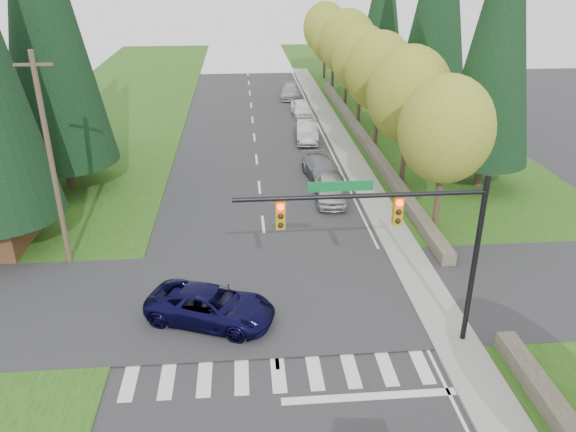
{
  "coord_description": "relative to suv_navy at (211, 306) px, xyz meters",
  "views": [
    {
      "loc": [
        -0.98,
        -12.49,
        13.44
      ],
      "look_at": [
        0.96,
        10.43,
        2.8
      ],
      "focal_mm": 35.0,
      "sensor_mm": 36.0,
      "label": 1
    }
  ],
  "objects": [
    {
      "name": "decid_tree_6",
      "position": [
        11.67,
        49.4,
        5.14
      ],
      "size": [
        5.2,
        5.2,
        8.86
      ],
      "color": "#38281C",
      "rests_on": "ground"
    },
    {
      "name": "traffic_signal",
      "position": [
        6.84,
        -2.11,
        4.26
      ],
      "size": [
        8.7,
        0.37,
        6.8
      ],
      "color": "black",
      "rests_on": "ground"
    },
    {
      "name": "parked_car_c",
      "position": [
        6.67,
        24.01,
        0.05
      ],
      "size": [
        2.05,
        4.82,
        1.55
      ],
      "primitive_type": "imported",
      "rotation": [
        0.0,
        0.0,
        -0.09
      ],
      "color": "#B3B2B7",
      "rests_on": "ground"
    },
    {
      "name": "stone_wall_north",
      "position": [
        11.07,
        23.4,
        -0.37
      ],
      "size": [
        0.7,
        40.0,
        0.7
      ],
      "primitive_type": "cube",
      "color": "#4C4438",
      "rests_on": "ground"
    },
    {
      "name": "decid_tree_1",
      "position": [
        11.77,
        14.4,
        5.08
      ],
      "size": [
        5.2,
        5.2,
        8.8
      ],
      "color": "#38281C",
      "rests_on": "ground"
    },
    {
      "name": "parked_car_e",
      "position": [
        6.67,
        39.19,
        -0.04
      ],
      "size": [
        2.43,
        4.88,
        1.36
      ],
      "primitive_type": "imported",
      "rotation": [
        0.0,
        0.0,
        -0.11
      ],
      "color": "#A0A1A5",
      "rests_on": "ground"
    },
    {
      "name": "decid_tree_4",
      "position": [
        11.77,
        35.4,
        5.34
      ],
      "size": [
        5.4,
        5.4,
        9.18
      ],
      "color": "#38281C",
      "rests_on": "ground"
    },
    {
      "name": "parked_car_d",
      "position": [
        7.06,
        31.93,
        0.0
      ],
      "size": [
        1.91,
        4.31,
        1.44
      ],
      "primitive_type": "imported",
      "rotation": [
        0.0,
        0.0,
        0.05
      ],
      "color": "white",
      "rests_on": "ground"
    },
    {
      "name": "sidewalk_east",
      "position": [
        9.37,
        15.4,
        -0.65
      ],
      "size": [
        1.8,
        80.0,
        0.13
      ],
      "primitive_type": "cube",
      "color": "gray",
      "rests_on": "ground"
    },
    {
      "name": "decid_tree_0",
      "position": [
        11.67,
        7.4,
        4.88
      ],
      "size": [
        4.8,
        4.8,
        8.37
      ],
      "color": "#38281C",
      "rests_on": "ground"
    },
    {
      "name": "parked_car_b",
      "position": [
        6.67,
        15.52,
        -0.03
      ],
      "size": [
        2.54,
        4.97,
        1.38
      ],
      "primitive_type": "imported",
      "rotation": [
        0.0,
        0.0,
        0.13
      ],
      "color": "slate",
      "rests_on": "ground"
    },
    {
      "name": "decid_tree_5",
      "position": [
        11.57,
        42.4,
        4.81
      ],
      "size": [
        4.8,
        4.8,
        8.3
      ],
      "color": "#38281C",
      "rests_on": "ground"
    },
    {
      "name": "cross_street",
      "position": [
        2.47,
        1.4,
        -0.72
      ],
      "size": [
        120.0,
        8.0,
        0.1
      ],
      "primitive_type": "cube",
      "color": "#28282B",
      "rests_on": "ground"
    },
    {
      "name": "decid_tree_2",
      "position": [
        11.57,
        21.4,
        5.21
      ],
      "size": [
        5.0,
        5.0,
        8.82
      ],
      "color": "#38281C",
      "rests_on": "ground"
    },
    {
      "name": "suv_navy",
      "position": [
        0.0,
        0.0,
        0.0
      ],
      "size": [
        5.69,
        4.1,
        1.44
      ],
      "primitive_type": "imported",
      "rotation": [
        0.0,
        0.0,
        1.2
      ],
      "color": "black",
      "rests_on": "ground"
    },
    {
      "name": "conifer_w_e",
      "position": [
        -11.53,
        21.4,
        9.57
      ],
      "size": [
        5.78,
        5.78,
        18.8
      ],
      "color": "#38281C",
      "rests_on": "ground"
    },
    {
      "name": "conifer_e_a",
      "position": [
        16.47,
        13.4,
        9.07
      ],
      "size": [
        5.44,
        5.44,
        17.8
      ],
      "color": "#38281C",
      "rests_on": "ground"
    },
    {
      "name": "grass_west",
      "position": [
        -10.53,
        13.4,
        -0.69
      ],
      "size": [
        14.0,
        110.0,
        0.06
      ],
      "primitive_type": "cube",
      "color": "#214913",
      "rests_on": "ground"
    },
    {
      "name": "decid_tree_3",
      "position": [
        11.67,
        28.4,
        4.95
      ],
      "size": [
        5.0,
        5.0,
        8.55
      ],
      "color": "#38281C",
      "rests_on": "ground"
    },
    {
      "name": "curb_east",
      "position": [
        8.52,
        15.4,
        -0.65
      ],
      "size": [
        0.2,
        80.0,
        0.13
      ],
      "primitive_type": "cube",
      "color": "gray",
      "rests_on": "ground"
    },
    {
      "name": "utility_pole",
      "position": [
        -7.03,
        5.4,
        4.42
      ],
      "size": [
        1.6,
        0.24,
        10.0
      ],
      "color": "#473828",
      "rests_on": "ground"
    },
    {
      "name": "parked_car_a",
      "position": [
        6.67,
        11.83,
        0.01
      ],
      "size": [
        2.08,
        4.4,
        1.46
      ],
      "primitive_type": "imported",
      "rotation": [
        0.0,
        0.0,
        -0.09
      ],
      "color": "#BABABF",
      "rests_on": "ground"
    },
    {
      "name": "conifer_e_c",
      "position": [
        16.47,
        41.4,
        8.57
      ],
      "size": [
        5.1,
        5.1,
        16.8
      ],
      "color": "#38281C",
      "rests_on": "ground"
    },
    {
      "name": "grass_east",
      "position": [
        15.47,
        13.4,
        -0.69
      ],
      "size": [
        14.0,
        110.0,
        0.06
      ],
      "primitive_type": "cube",
      "color": "#214913",
      "rests_on": "ground"
    }
  ]
}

